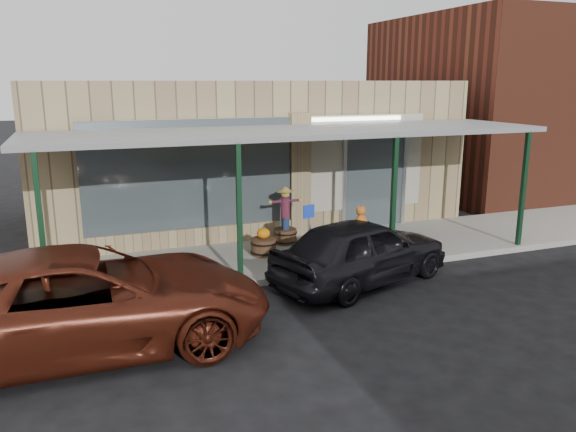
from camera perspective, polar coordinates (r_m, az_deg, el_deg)
name	(u,v)px	position (r m, az deg, el deg)	size (l,w,h in m)	color
ground	(366,313)	(10.67, 7.95, -9.72)	(120.00, 120.00, 0.00)	black
sidewalk	(295,254)	(13.71, 0.75, -3.93)	(40.00, 3.20, 0.15)	gray
storefront	(242,151)	(17.52, -4.75, 6.63)	(12.00, 6.25, 4.20)	tan
awning	(296,134)	(13.09, 0.85, 8.37)	(12.00, 3.00, 3.04)	slate
block_buildings_near	(290,94)	(19.02, 0.21, 12.27)	(61.00, 8.00, 8.00)	maroon
barrel_scarecrow	(285,224)	(14.24, -0.28, -0.85)	(0.86, 0.75, 1.48)	#523320
barrel_pumpkin	(263,244)	(13.40, -2.51, -2.90)	(0.77, 0.77, 0.70)	#523320
handicap_sign	(309,227)	(12.31, 2.11, -1.17)	(0.29, 0.09, 1.42)	gray
parked_sedan	(362,250)	(11.95, 7.49, -3.49)	(4.50, 2.93, 1.50)	black
car_maroon	(85,300)	(9.54, -19.89, -8.05)	(2.70, 5.86, 1.63)	#4E1B0F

